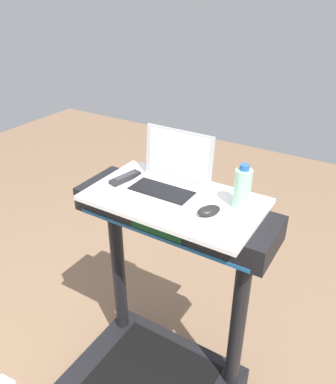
# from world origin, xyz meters

# --- Properties ---
(desk_board) EXTENTS (0.74, 0.43, 0.02)m
(desk_board) POSITION_xyz_m (0.00, 0.70, 1.09)
(desk_board) COLOR white
(desk_board) RESTS_ON treadmill_base
(laptop) EXTENTS (0.33, 0.25, 0.24)m
(laptop) POSITION_xyz_m (-0.06, 0.75, 1.15)
(laptop) COLOR #B7B7BC
(laptop) RESTS_ON desk_board
(computer_mouse) EXTENTS (0.10, 0.12, 0.03)m
(computer_mouse) POSITION_xyz_m (0.18, 0.66, 1.12)
(computer_mouse) COLOR black
(computer_mouse) RESTS_ON desk_board
(water_bottle) EXTENTS (0.07, 0.07, 0.19)m
(water_bottle) POSITION_xyz_m (0.27, 0.77, 1.19)
(water_bottle) COLOR #9EDBB2
(water_bottle) RESTS_ON desk_board
(tv_remote) EXTENTS (0.08, 0.17, 0.02)m
(tv_remote) POSITION_xyz_m (-0.27, 0.72, 1.11)
(tv_remote) COLOR #232326
(tv_remote) RESTS_ON desk_board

